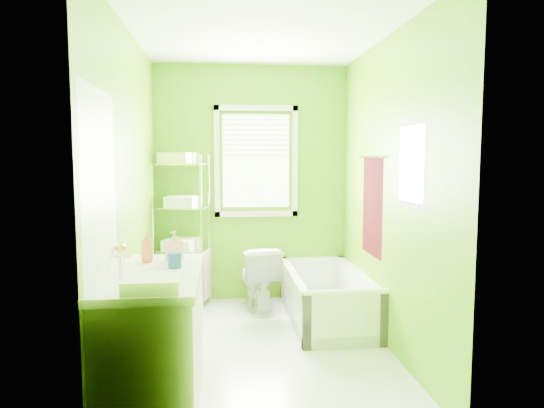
{
  "coord_description": "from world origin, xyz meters",
  "views": [
    {
      "loc": [
        -0.32,
        -3.92,
        1.6
      ],
      "look_at": [
        0.11,
        0.25,
        1.19
      ],
      "focal_mm": 32.0,
      "sensor_mm": 36.0,
      "label": 1
    }
  ],
  "objects": [
    {
      "name": "ground",
      "position": [
        0.0,
        0.0,
        0.0
      ],
      "size": [
        2.9,
        2.9,
        0.0
      ],
      "primitive_type": "plane",
      "color": "silver",
      "rests_on": "ground"
    },
    {
      "name": "room_envelope",
      "position": [
        0.0,
        0.0,
        1.55
      ],
      "size": [
        2.14,
        2.94,
        2.62
      ],
      "color": "#529207",
      "rests_on": "ground"
    },
    {
      "name": "window",
      "position": [
        0.05,
        1.42,
        1.61
      ],
      "size": [
        0.92,
        0.05,
        1.22
      ],
      "color": "white",
      "rests_on": "ground"
    },
    {
      "name": "door",
      "position": [
        -1.04,
        -1.0,
        1.0
      ],
      "size": [
        0.09,
        0.8,
        2.0
      ],
      "color": "white",
      "rests_on": "ground"
    },
    {
      "name": "right_wall_decor",
      "position": [
        1.04,
        -0.02,
        1.32
      ],
      "size": [
        0.04,
        1.48,
        1.17
      ],
      "color": "#3B0609",
      "rests_on": "ground"
    },
    {
      "name": "bathtub",
      "position": [
        0.69,
        0.64,
        0.16
      ],
      "size": [
        0.73,
        1.55,
        0.5
      ],
      "color": "white",
      "rests_on": "ground"
    },
    {
      "name": "toilet",
      "position": [
        0.04,
        1.04,
        0.34
      ],
      "size": [
        0.47,
        0.72,
        0.68
      ],
      "primitive_type": "imported",
      "rotation": [
        0.0,
        0.0,
        3.28
      ],
      "color": "white",
      "rests_on": "ground"
    },
    {
      "name": "vanity",
      "position": [
        -0.77,
        -0.85,
        0.46
      ],
      "size": [
        0.59,
        1.16,
        1.09
      ],
      "color": "silver",
      "rests_on": "ground"
    },
    {
      "name": "wire_shelf_unit",
      "position": [
        -0.75,
        1.27,
        1.0
      ],
      "size": [
        0.61,
        0.5,
        1.64
      ],
      "color": "silver",
      "rests_on": "ground"
    }
  ]
}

